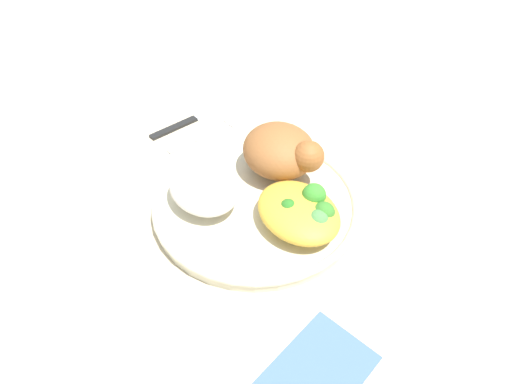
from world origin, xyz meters
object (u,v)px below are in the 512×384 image
at_px(fork, 214,130).
at_px(knife, 195,118).
at_px(roasted_chicken, 282,151).
at_px(mac_cheese_with_broccoli, 301,211).
at_px(napkin, 314,376).
at_px(plate, 256,203).
at_px(rice_pile, 204,187).

height_order(fork, knife, knife).
distance_m(roasted_chicken, mac_cheese_with_broccoli, 0.09).
bearing_deg(napkin, fork, 163.77).
height_order(mac_cheese_with_broccoli, napkin, mac_cheese_with_broccoli).
height_order(plate, mac_cheese_with_broccoli, mac_cheese_with_broccoli).
bearing_deg(rice_pile, plate, 58.53).
xyz_separation_m(roasted_chicken, rice_pile, (-0.01, -0.11, -0.01)).
distance_m(mac_cheese_with_broccoli, knife, 0.28).
bearing_deg(roasted_chicken, napkin, -29.00).
bearing_deg(roasted_chicken, plate, -65.23).
xyz_separation_m(roasted_chicken, napkin, (0.23, -0.13, -0.05)).
xyz_separation_m(fork, knife, (-0.04, -0.01, 0.00)).
relative_size(roasted_chicken, rice_pile, 1.11).
bearing_deg(napkin, knife, 166.53).
height_order(plate, roasted_chicken, roasted_chicken).
bearing_deg(fork, knife, -168.49).
relative_size(plate, fork, 1.78).
height_order(knife, napkin, knife).
height_order(roasted_chicken, mac_cheese_with_broccoli, roasted_chicken).
height_order(rice_pile, knife, rice_pile).
bearing_deg(rice_pile, fork, 147.22).
xyz_separation_m(rice_pile, mac_cheese_with_broccoli, (0.09, 0.07, -0.00)).
distance_m(plate, knife, 0.22).
xyz_separation_m(rice_pile, fork, (-0.14, 0.09, -0.04)).
relative_size(plate, roasted_chicken, 2.33).
height_order(plate, fork, plate).
bearing_deg(roasted_chicken, fork, -172.57).
bearing_deg(rice_pile, roasted_chicken, 86.49).
xyz_separation_m(mac_cheese_with_broccoli, napkin, (0.15, -0.10, -0.03)).
bearing_deg(mac_cheese_with_broccoli, fork, 176.20).
relative_size(rice_pile, fork, 0.69).
relative_size(fork, napkin, 1.23).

